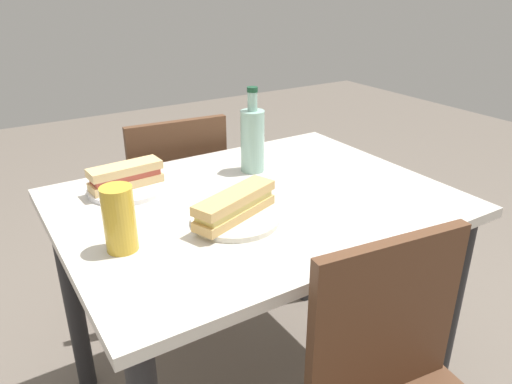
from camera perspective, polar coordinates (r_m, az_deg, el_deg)
dining_table at (r=1.47m, az=0.00°, el=-4.98°), size 1.10×0.84×0.76m
chair_far at (r=2.02m, az=-9.52°, el=-1.25°), size 0.43×0.43×0.87m
plate_near at (r=1.28m, az=-2.43°, el=-3.17°), size 0.23×0.23×0.01m
baguette_sandwich_near at (r=1.27m, az=-2.46°, el=-1.50°), size 0.27×0.16×0.07m
knife_near at (r=1.30m, az=-4.56°, el=-2.29°), size 0.18×0.06×0.01m
plate_far at (r=1.51m, az=-14.78°, el=0.42°), size 0.23×0.23×0.01m
baguette_sandwich_far at (r=1.50m, az=-14.94°, el=1.87°), size 0.22×0.08×0.07m
knife_far at (r=1.55m, az=-15.93°, el=1.30°), size 0.18×0.04×0.01m
water_bottle at (r=1.58m, az=-0.41°, el=6.21°), size 0.08×0.08×0.28m
beer_glass at (r=1.17m, az=-15.63°, el=-3.05°), size 0.07×0.07×0.16m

